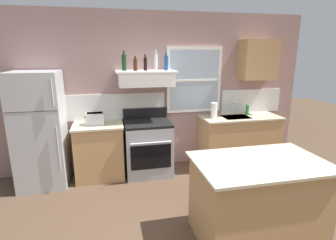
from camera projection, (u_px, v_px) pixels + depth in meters
back_wall at (160, 92)px, 4.69m from camera, size 5.40×0.11×2.70m
refrigerator at (40, 130)px, 4.03m from camera, size 0.70×0.72×1.77m
counter_left_of_stove at (100, 151)px, 4.37m from camera, size 0.79×0.63×0.91m
toaster at (95, 118)px, 4.23m from camera, size 0.30×0.20×0.19m
stove_range at (148, 147)px, 4.50m from camera, size 0.76×0.69×1.09m
range_hood_shelf at (146, 78)px, 4.31m from camera, size 0.96×0.52×0.24m
bottle_dark_green_wine at (124, 62)px, 4.23m from camera, size 0.07×0.07×0.31m
bottle_brown_stout at (135, 65)px, 4.19m from camera, size 0.06×0.06×0.23m
bottle_balsamic_dark at (145, 64)px, 4.26m from camera, size 0.06×0.06×0.25m
bottle_clear_tall at (156, 62)px, 4.27m from camera, size 0.06×0.06×0.33m
bottle_blue_liqueur at (166, 63)px, 4.28m from camera, size 0.07×0.07×0.29m
counter_right_with_sink at (239, 140)px, 4.90m from camera, size 1.43×0.63×0.91m
sink_faucet at (234, 106)px, 4.82m from camera, size 0.03×0.17×0.28m
paper_towel_roll at (214, 110)px, 4.65m from camera, size 0.11×0.11×0.27m
dish_soap_bottle at (247, 110)px, 4.90m from camera, size 0.06×0.06×0.18m
kitchen_island at (257, 199)px, 2.93m from camera, size 1.40×0.90×0.91m
upper_cabinet_right at (258, 60)px, 4.75m from camera, size 0.64×0.32×0.70m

